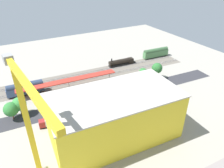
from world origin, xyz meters
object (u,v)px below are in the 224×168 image
at_px(passenger_coach, 156,53).
at_px(parked_car_0, 153,87).
at_px(parked_car_2, 129,95).
at_px(street_tree_0, 157,68).
at_px(parked_car_1, 140,90).
at_px(street_tree_3, 19,104).
at_px(tower_crane, 29,121).
at_px(traffic_light, 124,89).
at_px(platform_canopy_near, 68,80).
at_px(freight_coach_far, 25,88).
at_px(street_tree_1, 143,72).
at_px(parked_car_3, 114,99).
at_px(locomotive, 122,62).
at_px(street_tree_2, 11,109).
at_px(construction_building, 115,117).
at_px(box_truck_0, 53,121).

relative_size(passenger_coach, parked_car_0, 3.58).
distance_m(parked_car_2, street_tree_0, 23.90).
relative_size(parked_car_1, street_tree_0, 0.55).
bearing_deg(street_tree_3, tower_crane, 91.51).
height_order(parked_car_1, traffic_light, traffic_light).
height_order(street_tree_0, street_tree_3, street_tree_0).
relative_size(platform_canopy_near, freight_coach_far, 2.91).
bearing_deg(traffic_light, street_tree_3, -12.98).
bearing_deg(passenger_coach, street_tree_1, 40.16).
bearing_deg(platform_canopy_near, street_tree_1, 162.49).
bearing_deg(parked_car_3, passenger_coach, -147.27).
relative_size(locomotive, parked_car_0, 3.45).
xyz_separation_m(parked_car_0, parked_car_3, (22.07, 0.17, -0.02)).
distance_m(parked_car_1, street_tree_0, 17.66).
distance_m(parked_car_0, traffic_light, 17.73).
distance_m(platform_canopy_near, passenger_coach, 62.46).
bearing_deg(traffic_light, freight_coach_far, -33.58).
distance_m(locomotive, parked_car_0, 30.61).
xyz_separation_m(platform_canopy_near, traffic_light, (-18.44, 20.59, 0.53)).
xyz_separation_m(locomotive, parked_car_0, (0.80, 30.59, -1.04)).
height_order(street_tree_2, street_tree_3, street_tree_3).
height_order(construction_building, box_truck_0, construction_building).
height_order(parked_car_0, street_tree_1, street_tree_1).
xyz_separation_m(freight_coach_far, street_tree_2, (7.46, 16.62, 1.54)).
relative_size(passenger_coach, street_tree_3, 2.24).
relative_size(platform_canopy_near, parked_car_1, 10.12).
distance_m(passenger_coach, street_tree_2, 91.06).
distance_m(freight_coach_far, street_tree_1, 56.65).
xyz_separation_m(parked_car_1, traffic_light, (9.48, 1.29, 3.94)).
bearing_deg(locomotive, street_tree_3, 20.03).
bearing_deg(street_tree_3, parked_car_3, 166.46).
bearing_deg(street_tree_2, street_tree_0, -179.94).
bearing_deg(box_truck_0, parked_car_1, -174.92).
relative_size(parked_car_1, construction_building, 0.11).
distance_m(construction_building, street_tree_2, 40.20).
bearing_deg(parked_car_0, street_tree_2, -6.78).
xyz_separation_m(parked_car_3, street_tree_3, (37.03, -8.92, 4.40)).
relative_size(parked_car_0, box_truck_0, 0.49).
relative_size(street_tree_1, street_tree_3, 0.90).
relative_size(parked_car_3, street_tree_0, 0.53).
xyz_separation_m(passenger_coach, parked_car_2, (40.16, 31.06, -2.34)).
distance_m(freight_coach_far, parked_car_1, 52.66).
bearing_deg(locomotive, box_truck_0, 33.95).
height_order(locomotive, parked_car_2, locomotive).
bearing_deg(platform_canopy_near, box_truck_0, 58.92).
height_order(parked_car_3, construction_building, construction_building).
bearing_deg(street_tree_0, tower_crane, 26.69).
bearing_deg(freight_coach_far, construction_building, 117.52).
bearing_deg(parked_car_0, construction_building, 30.67).
xyz_separation_m(parked_car_0, construction_building, (32.29, 19.15, 7.46)).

